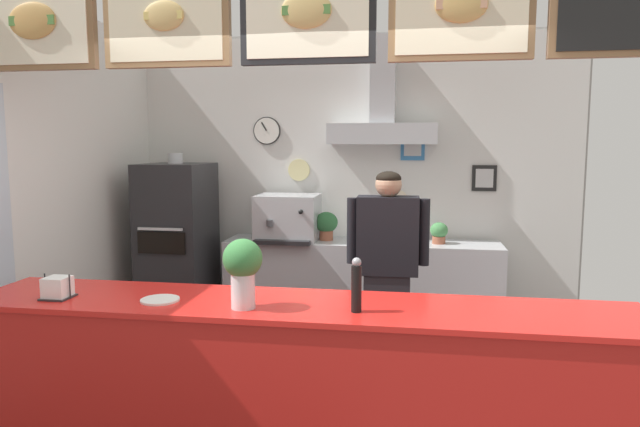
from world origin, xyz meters
The scene contains 12 objects.
back_wall_assembly centered at (0.02, 2.34, 1.60)m, with size 4.49×2.65×2.96m.
service_counter centered at (0.00, -0.34, 0.50)m, with size 3.68×0.65×1.01m.
back_prep_counter centered at (0.13, 2.14, 0.46)m, with size 2.64×0.54×0.93m.
pizza_oven centered at (-1.64, 1.88, 0.84)m, with size 0.60×0.75×1.78m.
shop_worker centered at (0.43, 0.97, 0.89)m, with size 0.62×0.23×1.67m.
espresso_machine centered at (-0.59, 2.11, 1.15)m, with size 0.60×0.57×0.44m.
potted_rosemary centered at (-0.22, 2.15, 1.09)m, with size 0.23×0.23×0.28m.
potted_thyme centered at (0.86, 2.13, 1.04)m, with size 0.17×0.17×0.20m.
condiment_plate centered at (-0.75, -0.42, 1.02)m, with size 0.21×0.21×0.01m.
pepper_grinder centered at (0.34, -0.45, 1.15)m, with size 0.05×0.05×0.28m.
napkin_holder centered at (-1.34, -0.46, 1.07)m, with size 0.16×0.15×0.14m.
basil_vase centered at (-0.26, -0.47, 1.22)m, with size 0.21×0.21×0.37m.
Camera 1 is at (0.61, -3.29, 1.87)m, focal length 32.00 mm.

